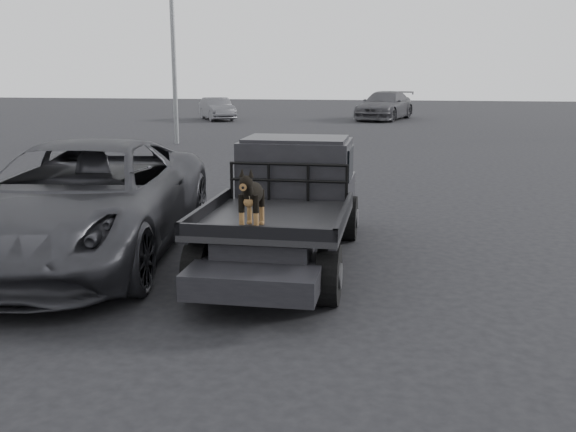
% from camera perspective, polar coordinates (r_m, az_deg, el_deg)
% --- Properties ---
extents(ground, '(120.00, 120.00, 0.00)m').
position_cam_1_polar(ground, '(7.86, -1.73, -8.34)').
color(ground, black).
rests_on(ground, ground).
extents(flatbed_ute, '(2.00, 5.40, 0.92)m').
position_cam_1_polar(flatbed_ute, '(9.62, -0.17, -1.51)').
color(flatbed_ute, black).
rests_on(flatbed_ute, ground).
extents(ute_cab, '(1.72, 1.30, 0.88)m').
position_cam_1_polar(ute_cab, '(10.37, 0.72, 4.60)').
color(ute_cab, black).
rests_on(ute_cab, flatbed_ute).
extents(headache_rack, '(1.80, 0.08, 0.55)m').
position_cam_1_polar(headache_rack, '(9.66, 0.03, 3.01)').
color(headache_rack, black).
rests_on(headache_rack, flatbed_ute).
extents(dog, '(0.32, 0.60, 0.74)m').
position_cam_1_polar(dog, '(7.95, -3.23, 1.57)').
color(dog, black).
rests_on(dog, flatbed_ute).
extents(parked_suv, '(3.71, 6.69, 1.77)m').
position_cam_1_polar(parked_suv, '(10.38, -17.79, 1.33)').
color(parked_suv, '#2F2F34').
rests_on(parked_suv, ground).
extents(distant_car_a, '(3.17, 4.19, 1.32)m').
position_cam_1_polar(distant_car_a, '(39.14, -6.33, 9.45)').
color(distant_car_a, '#525257').
rests_on(distant_car_a, ground).
extents(distant_car_b, '(3.85, 6.21, 1.68)m').
position_cam_1_polar(distant_car_b, '(39.59, 8.60, 9.69)').
color(distant_car_b, '#454449').
rests_on(distant_car_b, ground).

